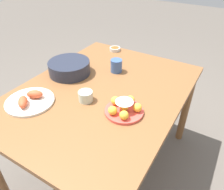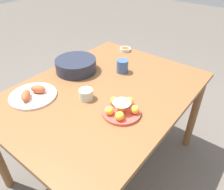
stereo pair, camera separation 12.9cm
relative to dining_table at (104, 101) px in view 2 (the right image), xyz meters
The scene contains 8 objects.
ground_plane 0.64m from the dining_table, ahead, with size 12.00×12.00×0.00m, color #5B544C.
dining_table is the anchor object (origin of this frame).
cake_plate 0.29m from the dining_table, 117.80° to the right, with size 0.22×0.22×0.08m.
serving_bowl 0.35m from the dining_table, 78.29° to the left, with size 0.29×0.29×0.09m.
sauce_bowl 0.64m from the dining_table, 22.59° to the left, with size 0.09×0.09×0.03m.
seafood_platter 0.45m from the dining_table, 138.67° to the left, with size 0.29×0.29×0.06m.
cup_near 0.30m from the dining_table, ahead, with size 0.08×0.08×0.09m.
cup_far 0.19m from the dining_table, behind, with size 0.09×0.09×0.06m.
Camera 2 is at (-0.89, -0.76, 1.52)m, focal length 35.00 mm.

